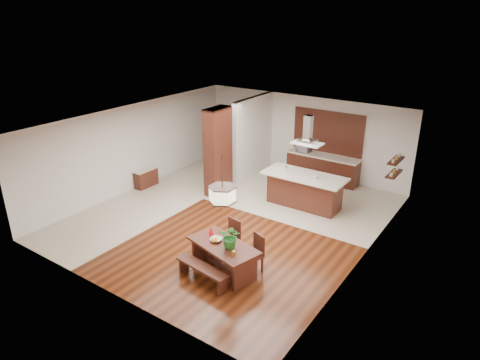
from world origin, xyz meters
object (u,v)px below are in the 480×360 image
Objects in this scene: dining_chair_right at (253,254)px; fruit_bowl at (216,239)px; pendant_lantern at (222,184)px; foliage_plant at (231,237)px; dining_table at (223,251)px; kitchen_island at (304,190)px; range_hood at (308,130)px; hallway_console at (146,178)px; dining_chair_left at (229,239)px; dining_bench at (202,274)px; island_cup at (316,177)px; microwave at (304,148)px.

dining_chair_right reaches higher than fruit_bowl.
pendant_lantern is 1.26m from foliage_plant.
pendant_lantern is at bearing 180.00° from dining_table.
kitchen_island is 1.92m from range_hood.
hallway_console is 0.98× the size of range_hood.
range_hood reaches higher than dining_chair_left.
dining_bench is at bearing -122.59° from foliage_plant.
dining_table is at bearing -26.28° from hallway_console.
pendant_lantern is 4.33m from range_hood.
foliage_plant is (0.23, -0.02, -1.24)m from pendant_lantern.
range_hood reaches higher than foliage_plant.
island_cup reaches higher than kitchen_island.
dining_bench is 1.60× the size of range_hood.
dining_table is 2.11× the size of range_hood.
hallway_console is 5.51m from kitchen_island.
island_cup is (0.35, 4.19, 0.57)m from dining_table.
hallway_console is 5.92m from island_cup.
dining_chair_left is at bearing -100.13° from island_cup.
dining_chair_right is 0.76m from foliage_plant.
microwave is at bearing 98.90° from dining_bench.
dining_bench is at bearing -82.97° from fruit_bowl.
dining_chair_left is 0.74× the size of pendant_lantern.
foliage_plant is 4.49× the size of island_cup.
hallway_console is at bearing 153.01° from fruit_bowl.
dining_chair_left is at bearing -21.73° from hallway_console.
range_hood is at bearing 89.99° from kitchen_island.
dining_chair_left is at bearing 96.45° from dining_bench.
island_cup is at bearing 82.08° from fruit_bowl.
fruit_bowl is at bearing 97.03° from dining_bench.
hallway_console is at bearing -164.47° from island_cup.
fruit_bowl is at bearing -92.15° from range_hood.
pendant_lantern is 1.51m from fruit_bowl.
range_hood is at bearing 90.95° from dining_table.
dining_bench is 5.22× the size of fruit_bowl.
fruit_bowl is 0.31× the size of range_hood.
microwave is (4.02, 3.99, 0.77)m from hallway_console.
dining_bench is 4.91m from island_cup.
dining_table is 0.71m from dining_bench.
dining_chair_left is 1.93× the size of microwave.
pendant_lantern reaches higher than foliage_plant.
fruit_bowl is 6.66m from microwave.
foliage_plant is at bearing -91.63° from island_cup.
foliage_plant is 4.37m from kitchen_island.
microwave reaches higher than fruit_bowl.
island_cup reaches higher than dining_table.
hallway_console is 5.71m from fruit_bowl.
range_hood reaches higher than kitchen_island.
fruit_bowl is (-0.08, 0.65, 0.56)m from dining_bench.
kitchen_island is at bearing 17.98° from hallway_console.
range_hood is (-0.07, 4.32, 0.22)m from pendant_lantern.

